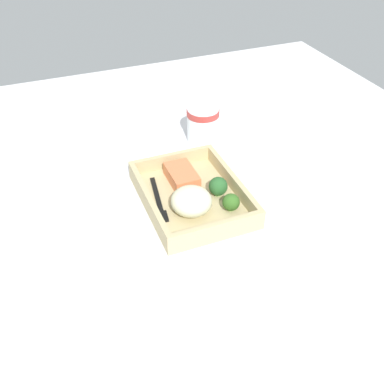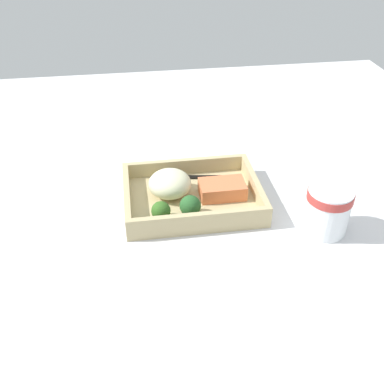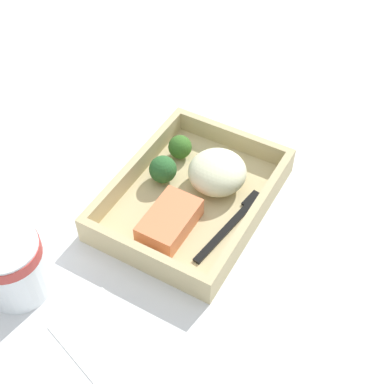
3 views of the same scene
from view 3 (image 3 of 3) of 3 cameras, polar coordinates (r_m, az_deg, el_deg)
ground_plane at (r=82.15cm, az=0.00°, el=-1.73°), size 160.00×160.00×2.00cm
takeout_tray at (r=80.93cm, az=0.00°, el=-1.00°), size 28.05×21.23×1.20cm
tray_rim at (r=79.19cm, az=0.00°, el=0.11°), size 28.05×21.23×3.45cm
salmon_fillet at (r=75.83cm, az=-2.56°, el=-3.04°), size 9.52×5.91×3.12cm
mashed_potatoes at (r=80.50cm, az=2.72°, el=2.14°), size 8.94×8.84×5.55cm
broccoli_floret_1 at (r=81.59cm, az=-3.12°, el=2.40°), size 4.26×4.26×4.46cm
broccoli_floret_2 at (r=85.45cm, az=-1.28°, el=4.80°), size 3.80×3.80×3.96cm
fork at (r=77.60cm, az=4.50°, el=-3.15°), size 15.87×4.04×0.44cm
paper_cup at (r=71.95cm, az=-18.67°, el=-7.37°), size 8.61×8.61×9.41cm
receipt_slip at (r=68.97cm, az=-8.45°, el=-16.18°), size 13.01×17.68×0.24cm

